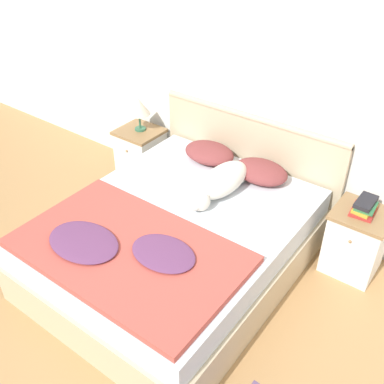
% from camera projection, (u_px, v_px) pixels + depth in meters
% --- Properties ---
extents(ground_plane, '(16.00, 16.00, 0.00)m').
position_uv_depth(ground_plane, '(102.00, 363.00, 2.96)').
color(ground_plane, tan).
extents(wall_back, '(9.00, 0.06, 2.55)m').
position_uv_depth(wall_back, '(275.00, 82.00, 3.63)').
color(wall_back, white).
rests_on(wall_back, ground_plane).
extents(bed, '(1.70, 2.09, 0.54)m').
position_uv_depth(bed, '(176.00, 243.00, 3.54)').
color(bed, '#C6B28E').
rests_on(bed, ground_plane).
extents(headboard, '(1.78, 0.06, 0.97)m').
position_uv_depth(headboard, '(248.00, 161.00, 4.10)').
color(headboard, '#C6B28E').
rests_on(headboard, ground_plane).
extents(nightstand_left, '(0.42, 0.41, 0.56)m').
position_uv_depth(nightstand_left, '(141.00, 155.00, 4.64)').
color(nightstand_left, white).
rests_on(nightstand_left, ground_plane).
extents(nightstand_right, '(0.42, 0.41, 0.56)m').
position_uv_depth(nightstand_right, '(356.00, 241.00, 3.53)').
color(nightstand_right, white).
rests_on(nightstand_right, ground_plane).
extents(pillow_left, '(0.47, 0.35, 0.15)m').
position_uv_depth(pillow_left, '(209.00, 153.00, 4.00)').
color(pillow_left, brown).
rests_on(pillow_left, bed).
extents(pillow_right, '(0.47, 0.35, 0.15)m').
position_uv_depth(pillow_right, '(261.00, 171.00, 3.75)').
color(pillow_right, brown).
rests_on(pillow_right, bed).
extents(quilt, '(1.55, 0.95, 0.09)m').
position_uv_depth(quilt, '(126.00, 250.00, 3.02)').
color(quilt, '#BC4C42').
rests_on(quilt, bed).
extents(dog, '(0.27, 0.80, 0.21)m').
position_uv_depth(dog, '(222.00, 182.00, 3.58)').
color(dog, silver).
rests_on(dog, bed).
extents(book_stack, '(0.19, 0.25, 0.10)m').
position_uv_depth(book_stack, '(365.00, 207.00, 3.36)').
color(book_stack, '#AD2D28').
rests_on(book_stack, nightstand_right).
extents(table_lamp, '(0.22, 0.22, 0.33)m').
position_uv_depth(table_lamp, '(139.00, 107.00, 4.35)').
color(table_lamp, '#336B4C').
rests_on(table_lamp, nightstand_left).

